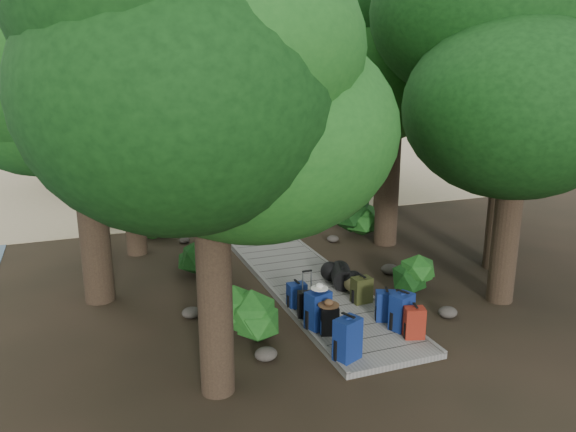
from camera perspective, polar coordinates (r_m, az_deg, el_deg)
name	(u,v)px	position (r m, az deg, el deg)	size (l,w,h in m)	color
ground	(293,272)	(14.25, 0.53, -5.71)	(120.00, 120.00, 0.00)	#322419
sand_beach	(179,167)	(29.25, -10.97, 4.93)	(40.00, 22.00, 0.02)	tan
boardwalk	(280,257)	(15.10, -0.85, -4.23)	(2.00, 12.00, 0.12)	gray
backpack_left_a	(348,337)	(9.94, 6.08, -12.11)	(0.45, 0.32, 0.84)	navy
backpack_left_b	(330,319)	(10.80, 4.26, -10.39)	(0.33, 0.24, 0.61)	black
backpack_left_c	(318,308)	(10.97, 3.07, -9.32)	(0.45, 0.32, 0.84)	navy
backpack_left_d	(297,294)	(11.91, 0.90, -7.91)	(0.38, 0.27, 0.58)	navy
backpack_right_a	(414,321)	(10.90, 12.71, -10.37)	(0.37, 0.26, 0.66)	maroon
backpack_right_b	(402,310)	(11.15, 11.48, -9.32)	(0.44, 0.31, 0.79)	navy
backpack_right_c	(386,304)	(11.47, 9.91, -8.84)	(0.39, 0.28, 0.67)	navy
backpack_right_d	(362,289)	(12.23, 7.50, -7.32)	(0.41, 0.29, 0.62)	#323815
duffel_right_khaki	(355,285)	(12.70, 6.84, -6.95)	(0.40, 0.60, 0.40)	olive
duffel_right_black	(342,276)	(13.07, 5.46, -6.07)	(0.48, 0.77, 0.48)	black
suitcase_on_boardwalk	(307,305)	(11.42, 1.91, -9.01)	(0.37, 0.20, 0.57)	black
lone_suitcase_on_sand	(225,193)	(21.56, -6.43, 2.31)	(0.37, 0.21, 0.58)	black
hat_brown	(329,302)	(10.60, 4.16, -8.73)	(0.40, 0.40, 0.12)	#51351E
hat_white	(320,286)	(10.74, 3.22, -7.09)	(0.34, 0.34, 0.11)	silver
kayak	(107,196)	(22.69, -17.88, 1.94)	(0.65, 2.96, 0.30)	#9F330D
sun_lounger	(284,178)	(24.06, -0.46, 3.84)	(0.65, 2.02, 0.65)	silver
tree_right_a	(518,116)	(12.53, 22.36, 9.38)	(4.87, 4.87, 8.12)	black
tree_right_b	(512,95)	(14.68, 21.80, 11.38)	(4.90, 4.90, 8.75)	black
tree_right_c	(393,78)	(15.93, 10.59, 13.61)	(5.45, 5.45, 9.42)	black
tree_right_d	(390,57)	(19.88, 10.37, 15.63)	(5.80, 5.80, 10.64)	black
tree_right_e	(345,80)	(21.42, 5.77, 13.57)	(5.01, 5.01, 9.01)	black
tree_right_f	(352,80)	(24.59, 6.53, 13.57)	(4.96, 4.96, 8.85)	black
tree_left_a	(209,151)	(8.15, -7.99, 6.58)	(4.66, 4.66, 7.77)	black
tree_left_b	(81,89)	(12.33, -20.31, 12.03)	(5.11, 5.11, 9.20)	black
tree_left_c	(127,109)	(15.38, -16.05, 10.41)	(4.55, 4.55, 7.91)	black
tree_back_a	(147,88)	(28.09, -14.18, 12.52)	(4.61, 4.61, 7.98)	black
tree_back_b	(216,59)	(29.29, -7.35, 15.58)	(5.98, 5.98, 10.68)	black
tree_back_c	(285,74)	(29.36, -0.28, 14.23)	(5.10, 5.10, 9.17)	black
tree_back_d	(48,88)	(27.43, -23.20, 11.84)	(4.86, 4.86, 8.10)	black
palm_right_a	(327,95)	(19.69, 3.97, 12.20)	(4.77, 4.77, 8.13)	#133910
palm_right_b	(314,75)	(26.01, 2.69, 14.11)	(4.76, 4.76, 9.19)	#133910
palm_right_c	(237,96)	(25.47, -5.25, 12.02)	(4.65, 4.65, 7.40)	#133910
palm_left_a	(90,118)	(18.42, -19.44, 9.40)	(4.40, 4.40, 6.99)	#133910
rock_left_a	(266,354)	(10.25, -2.26, -13.84)	(0.41, 0.37, 0.23)	#4C473F
rock_left_b	(191,313)	(11.96, -9.80, -9.64)	(0.39, 0.35, 0.22)	#4C473F
rock_left_c	(218,269)	(14.17, -7.08, -5.37)	(0.50, 0.45, 0.27)	#4C473F
rock_left_d	(184,240)	(16.75, -10.47, -2.43)	(0.31, 0.28, 0.17)	#4C473F
rock_right_a	(448,312)	(12.25, 15.92, -9.38)	(0.40, 0.36, 0.22)	#4C473F
rock_right_b	(390,269)	(14.32, 10.28, -5.33)	(0.44, 0.40, 0.24)	#4C473F
rock_right_c	(333,239)	(16.62, 4.58, -2.31)	(0.36, 0.32, 0.20)	#4C473F
rock_right_d	(343,218)	(18.61, 5.62, -0.17)	(0.64, 0.57, 0.35)	#4C473F
shrub_left_a	(246,313)	(10.82, -4.33, -9.84)	(1.14, 1.14, 1.02)	#194F17
shrub_left_b	(200,259)	(14.05, -8.95, -4.34)	(0.96, 0.96, 0.86)	#194F17
shrub_left_c	(153,223)	(17.14, -13.56, -0.69)	(1.15, 1.15, 1.04)	#194F17
shrub_right_a	(414,271)	(13.27, 12.72, -5.50)	(1.07, 1.07, 0.96)	#194F17
shrub_right_b	(356,216)	(17.23, 6.89, 0.01)	(1.34, 1.34, 1.20)	#194F17
shrub_right_c	(283,202)	(19.64, -0.47, 1.46)	(0.93, 0.93, 0.84)	#194F17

